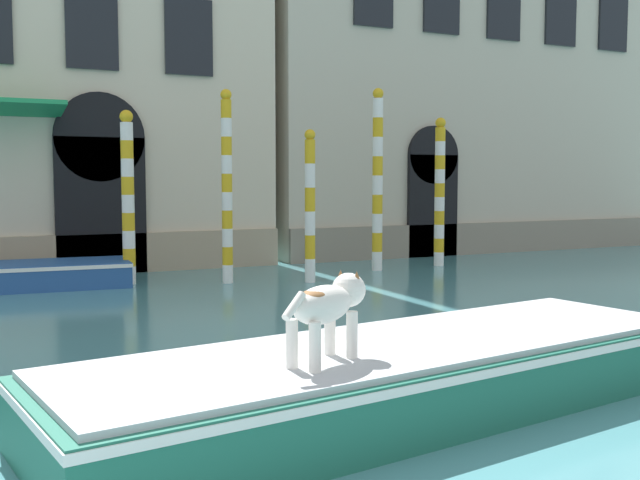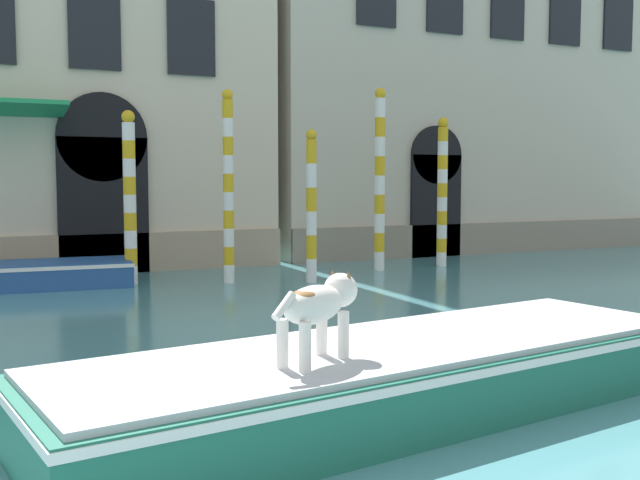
% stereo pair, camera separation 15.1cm
% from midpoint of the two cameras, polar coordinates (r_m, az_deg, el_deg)
% --- Properties ---
extents(boat_foreground, '(7.49, 3.15, 0.71)m').
position_cam_midpoint_polar(boat_foreground, '(7.73, 6.16, -10.12)').
color(boat_foreground, '#1E6651').
rests_on(boat_foreground, ground_plane).
extents(dog_on_deck, '(1.06, 0.74, 0.79)m').
position_cam_midpoint_polar(dog_on_deck, '(6.72, 0.58, -4.96)').
color(dog_on_deck, silver).
rests_on(dog_on_deck, boat_foreground).
extents(boat_moored_near_palazzo, '(5.26, 2.05, 0.55)m').
position_cam_midpoint_polar(boat_moored_near_palazzo, '(17.29, -22.54, -2.51)').
color(boat_moored_near_palazzo, '#234C8C').
rests_on(boat_moored_near_palazzo, ground_plane).
extents(mooring_pole_0, '(0.27, 0.27, 4.63)m').
position_cam_midpoint_polar(mooring_pole_0, '(19.14, 4.80, 4.64)').
color(mooring_pole_0, white).
rests_on(mooring_pole_0, ground_plane).
extents(mooring_pole_1, '(0.28, 0.28, 3.98)m').
position_cam_midpoint_polar(mooring_pole_1, '(20.37, 9.51, 3.67)').
color(mooring_pole_1, white).
rests_on(mooring_pole_1, ground_plane).
extents(mooring_pole_2, '(0.25, 0.25, 4.33)m').
position_cam_midpoint_polar(mooring_pole_2, '(16.92, -6.74, 4.11)').
color(mooring_pole_2, white).
rests_on(mooring_pole_2, ground_plane).
extents(mooring_pole_3, '(0.25, 0.25, 3.46)m').
position_cam_midpoint_polar(mooring_pole_3, '(16.90, -0.40, 2.65)').
color(mooring_pole_3, white).
rests_on(mooring_pole_3, ground_plane).
extents(mooring_pole_4, '(0.29, 0.29, 3.86)m').
position_cam_midpoint_polar(mooring_pole_4, '(17.18, -14.05, 3.23)').
color(mooring_pole_4, white).
rests_on(mooring_pole_4, ground_plane).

